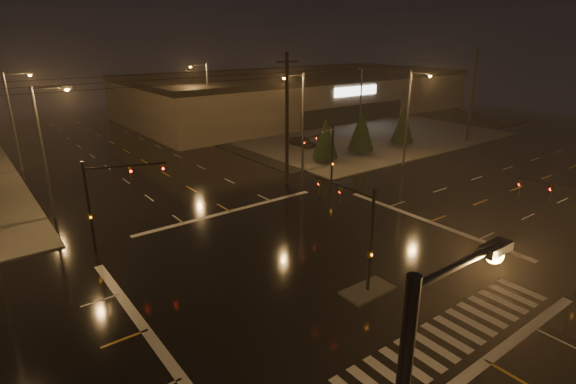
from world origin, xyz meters
The scene contains 23 objects.
ground centered at (0.00, 0.00, 0.00)m, with size 140.00×140.00×0.00m, color black.
sidewalk_ne centered at (30.00, 30.00, 0.06)m, with size 36.00×36.00×0.12m, color #45433E.
median_island centered at (0.00, -4.00, 0.07)m, with size 3.00×1.60×0.15m, color #45433E.
crosswalk centered at (0.00, -9.00, 0.01)m, with size 15.00×2.60×0.01m, color beige.
stop_bar_near centered at (0.00, -11.00, 0.01)m, with size 16.00×0.50×0.01m, color beige.
stop_bar_far centered at (0.00, 11.00, 0.01)m, with size 16.00×0.50×0.01m, color beige.
parking_lot centered at (35.00, 28.00, 0.04)m, with size 50.00×24.00×0.08m, color black.
retail_building centered at (35.00, 45.99, 3.84)m, with size 60.20×28.30×7.20m.
signal_mast_median centered at (0.00, -3.07, 3.75)m, with size 0.25×4.59×6.00m.
signal_mast_ne centered at (9.50, 10.14, 3.79)m, with size 4.84×1.86×6.00m.
signal_mast_nw centered at (-9.50, 10.14, 3.79)m, with size 4.84×1.86×6.00m.
signal_mast_se centered at (10.23, -9.75, 3.71)m, with size 1.55×3.87×6.00m.
streetlight_1 centered at (-11.18, 18.00, 5.80)m, with size 2.77×0.32×10.00m.
streetlight_2 centered at (-11.18, 34.00, 5.80)m, with size 2.77×0.32×10.00m.
streetlight_3 centered at (11.18, 16.00, 5.80)m, with size 2.77×0.32×10.00m.
streetlight_4 centered at (11.18, 36.00, 5.80)m, with size 2.77×0.32×10.00m.
streetlight_6 centered at (22.00, 11.18, 5.80)m, with size 0.32×2.77×10.00m.
utility_pole_1 centered at (8.00, 14.00, 6.13)m, with size 2.20×0.32×12.00m.
utility_pole_2 centered at (38.00, 14.00, 6.13)m, with size 2.20×0.32×12.00m.
conifer_0 centered at (15.69, 17.22, 2.90)m, with size 2.82×2.82×5.11m.
conifer_1 centered at (21.28, 17.30, 3.07)m, with size 3.04×3.04×5.44m.
conifer_2 centered at (28.53, 17.14, 2.87)m, with size 2.78×2.78×5.04m.
car_parked centered at (18.64, 24.80, 0.66)m, with size 1.56×3.89×1.33m, color black.
Camera 1 is at (-16.48, -18.51, 13.32)m, focal length 28.00 mm.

